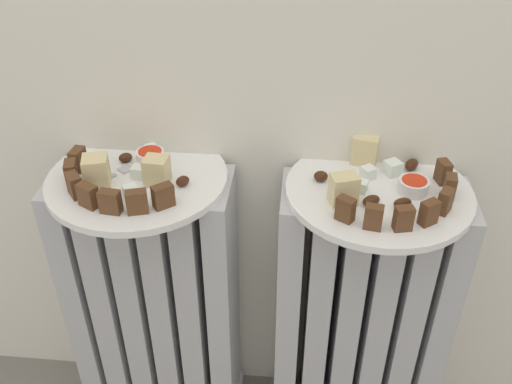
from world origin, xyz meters
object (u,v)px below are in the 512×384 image
Objects in this scene: jam_bowl_left at (151,157)px; radiator_left at (156,308)px; plate_left at (138,179)px; fork at (110,177)px; radiator_right at (359,322)px; plate_right at (378,191)px; jam_bowl_right at (414,185)px.

radiator_left is at bearing -112.15° from jam_bowl_left.
jam_bowl_left is at bearing 67.85° from plate_left.
jam_bowl_left is 0.50× the size of fork.
plate_right is at bearing -116.57° from radiator_right.
radiator_left is at bearing 116.57° from plate_left.
radiator_left is 1.97× the size of plate_right.
plate_right is 0.05m from jam_bowl_right.
jam_bowl_right is 0.48m from fork.
jam_bowl_left is (-0.38, 0.04, 0.32)m from radiator_right.
radiator_left is 6.19× the size of fork.
plate_left is at bearing 179.31° from jam_bowl_right.
jam_bowl_right is (0.43, -0.04, -0.00)m from jam_bowl_left.
jam_bowl_right reaches higher than radiator_left.
plate_left is at bearing -112.15° from jam_bowl_left.
plate_left is (-0.39, -0.00, 0.30)m from radiator_right.
radiator_right is 6.19× the size of fork.
radiator_left and radiator_right have the same top height.
fork is (-0.43, -0.01, 0.01)m from plate_right.
plate_right is at bearing 1.44° from fork.
radiator_left is 12.30× the size of jam_bowl_left.
jam_bowl_left is (0.01, 0.04, 0.32)m from radiator_left.
jam_bowl_left is 0.43m from jam_bowl_right.
jam_bowl_left reaches higher than jam_bowl_right.
jam_bowl_right reaches higher than plate_left.
plate_right is 6.25× the size of jam_bowl_left.
radiator_left is 0.55m from jam_bowl_right.
jam_bowl_right is at bearing -5.54° from jam_bowl_left.
radiator_right is 12.37× the size of jam_bowl_right.
jam_bowl_left reaches higher than radiator_left.
jam_bowl_right is at bearing -0.69° from plate_left.
plate_left is at bearing -180.00° from radiator_right.
plate_left is 6.25× the size of jam_bowl_left.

